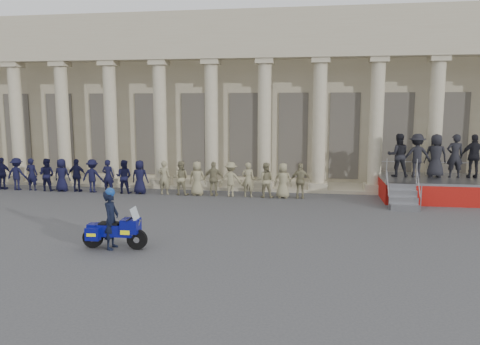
% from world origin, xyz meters
% --- Properties ---
extents(ground, '(90.00, 90.00, 0.00)m').
position_xyz_m(ground, '(0.00, 0.00, 0.00)').
color(ground, '#3F3F42').
rests_on(ground, ground).
extents(building, '(40.00, 12.50, 9.00)m').
position_xyz_m(building, '(-0.00, 14.74, 4.52)').
color(building, tan).
rests_on(building, ground).
extents(officer_rank, '(19.41, 0.60, 1.58)m').
position_xyz_m(officer_rank, '(-6.28, 6.18, 0.79)').
color(officer_rank, black).
rests_on(officer_rank, ground).
extents(reviewing_stand, '(4.68, 4.38, 2.87)m').
position_xyz_m(reviewing_stand, '(8.78, 7.03, 1.59)').
color(reviewing_stand, gray).
rests_on(reviewing_stand, ground).
extents(motorcycle, '(1.93, 0.79, 1.24)m').
position_xyz_m(motorcycle, '(-1.96, -2.04, 0.54)').
color(motorcycle, black).
rests_on(motorcycle, ground).
extents(rider, '(0.43, 0.63, 1.80)m').
position_xyz_m(rider, '(-2.07, -2.05, 0.89)').
color(rider, black).
rests_on(rider, ground).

